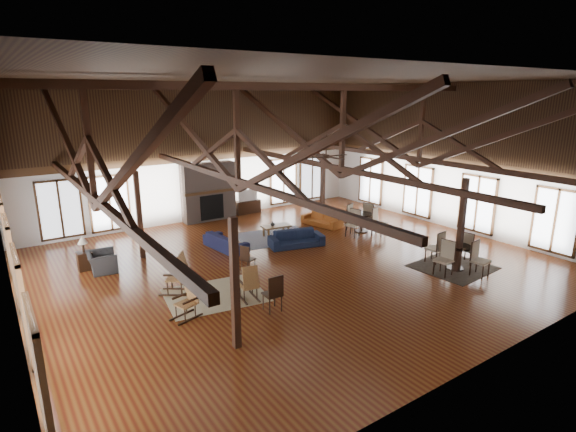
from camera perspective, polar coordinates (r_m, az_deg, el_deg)
floor at (r=15.22m, az=0.68°, el=-6.09°), size 16.00×16.00×0.00m
ceiling at (r=14.19m, az=0.76°, el=17.11°), size 16.00×14.00×0.02m
wall_back at (r=20.47m, az=-10.68°, el=7.86°), size 16.00×0.02×6.00m
wall_front at (r=9.69m, az=25.18°, el=-1.43°), size 16.00×0.02×6.00m
wall_left at (r=11.89m, az=-32.74°, el=0.46°), size 0.02×14.00×6.00m
wall_right at (r=20.04m, az=19.98°, el=7.06°), size 0.02×14.00×6.00m
roof_truss at (r=14.26m, az=0.73°, el=9.17°), size 15.60×14.07×3.14m
post_grid at (r=14.74m, az=0.70°, el=-0.56°), size 8.16×7.16×3.05m
fireplace at (r=20.46m, az=-10.07°, el=3.02°), size 2.50×0.69×2.60m
ceiling_fan at (r=13.80m, az=4.85°, el=7.68°), size 1.60×1.60×0.75m
sofa_navy_front at (r=16.84m, az=1.07°, el=-2.89°), size 2.17×1.28×0.60m
sofa_navy_left at (r=16.71m, az=-7.91°, el=-3.22°), size 2.05×1.02×0.57m
sofa_orange at (r=19.56m, az=4.31°, el=-0.43°), size 1.94×1.10×0.53m
coffee_table at (r=18.05m, az=-1.52°, el=-1.37°), size 1.19×0.70×0.43m
vase at (r=17.96m, az=-1.96°, el=-0.97°), size 0.18×0.18×0.18m
armchair at (r=15.70m, az=-22.54°, el=-5.39°), size 1.07×0.96×0.64m
side_table_lamp at (r=16.04m, az=-24.44°, el=-4.74°), size 0.45×0.45×1.14m
rocking_chair_a at (r=13.25m, az=-13.57°, el=-7.25°), size 1.05×0.94×1.20m
rocking_chair_b at (r=12.54m, az=-4.93°, el=-8.58°), size 0.53×0.85×1.03m
rocking_chair_c at (r=11.90m, az=-12.58°, el=-10.36°), size 0.85×0.60×0.99m
side_chair_a at (r=14.46m, az=-5.29°, el=-5.15°), size 0.49×0.49×0.88m
side_chair_b at (r=11.81m, az=-1.79°, el=-9.48°), size 0.45×0.45×1.04m
cafe_table_near at (r=15.61m, az=20.64°, el=-4.40°), size 2.15×2.15×1.10m
cafe_table_far at (r=18.79m, az=9.35°, el=-0.39°), size 2.11×2.11×1.08m
cup_near at (r=15.51m, az=20.56°, el=-3.38°), size 0.13×0.13×0.10m
cup_far at (r=18.69m, az=9.10°, el=0.45°), size 0.12×0.12×0.09m
tv_console at (r=21.63m, az=-5.17°, el=1.19°), size 1.23×0.46×0.62m
television at (r=21.49m, az=-5.24°, el=2.69°), size 0.97×0.16×0.55m
rug_tan at (r=13.14m, az=-9.24°, el=-9.87°), size 2.99×2.50×0.01m
rug_navy at (r=18.00m, az=-1.74°, el=-2.66°), size 3.21×2.62×0.01m
rug_dark at (r=15.91m, az=20.20°, el=-6.08°), size 2.50×2.30×0.01m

